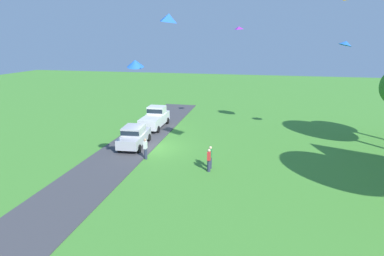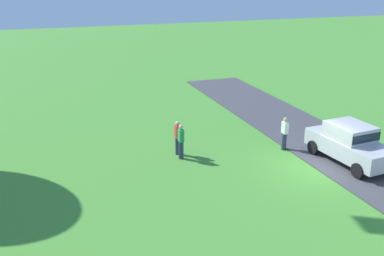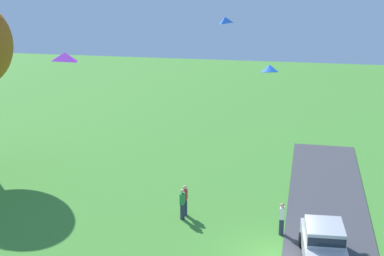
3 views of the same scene
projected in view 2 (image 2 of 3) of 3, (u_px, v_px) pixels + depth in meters
The scene contains 6 objects.
ground_plane at pixel (314, 169), 20.52m from camera, with size 120.00×120.00×0.00m, color #478E33.
pavement_strip at pixel (355, 162), 21.23m from camera, with size 36.00×4.40×0.06m, color #424247.
car_sedan_near_entrance at pixel (350, 142), 20.84m from camera, with size 4.53×2.23×1.84m.
person_on_lawn at pixel (178, 138), 21.89m from camera, with size 0.36×0.24×1.71m.
person_beside_suv at pixel (285, 133), 22.46m from camera, with size 0.36×0.24×1.71m.
person_watching_sky at pixel (181, 141), 21.39m from camera, with size 0.36×0.24×1.71m.
Camera 2 is at (-15.74, 11.63, 8.55)m, focal length 42.00 mm.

